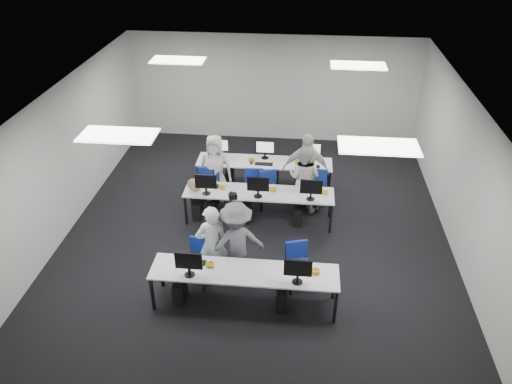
# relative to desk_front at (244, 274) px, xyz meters

# --- Properties ---
(room) EXTENTS (9.00, 9.02, 3.00)m
(room) POSITION_rel_desk_front_xyz_m (0.00, 2.40, 0.82)
(room) COLOR black
(room) RESTS_ON ground
(ceiling_panels) EXTENTS (5.20, 4.60, 0.02)m
(ceiling_panels) POSITION_rel_desk_front_xyz_m (0.00, 2.40, 2.30)
(ceiling_panels) COLOR white
(ceiling_panels) RESTS_ON room
(desk_front) EXTENTS (3.20, 0.70, 0.73)m
(desk_front) POSITION_rel_desk_front_xyz_m (0.00, 0.00, 0.00)
(desk_front) COLOR white
(desk_front) RESTS_ON ground
(desk_mid) EXTENTS (3.20, 0.70, 0.73)m
(desk_mid) POSITION_rel_desk_front_xyz_m (0.00, 2.60, 0.00)
(desk_mid) COLOR white
(desk_mid) RESTS_ON ground
(desk_back) EXTENTS (3.20, 0.70, 0.73)m
(desk_back) POSITION_rel_desk_front_xyz_m (0.00, 4.00, 0.00)
(desk_back) COLOR white
(desk_back) RESTS_ON ground
(equipment_front) EXTENTS (2.51, 0.41, 1.19)m
(equipment_front) POSITION_rel_desk_front_xyz_m (-0.19, -0.02, -0.32)
(equipment_front) COLOR #0D68B3
(equipment_front) RESTS_ON desk_front
(equipment_mid) EXTENTS (2.91, 0.41, 1.19)m
(equipment_mid) POSITION_rel_desk_front_xyz_m (-0.19, 2.58, -0.32)
(equipment_mid) COLOR white
(equipment_mid) RESTS_ON desk_mid
(equipment_back) EXTENTS (2.91, 0.41, 1.19)m
(equipment_back) POSITION_rel_desk_front_xyz_m (0.19, 4.02, -0.32)
(equipment_back) COLOR white
(equipment_back) RESTS_ON desk_back
(chair_0) EXTENTS (0.51, 0.54, 0.87)m
(chair_0) POSITION_rel_desk_front_xyz_m (-0.93, 0.51, -0.41)
(chair_0) COLOR navy
(chair_0) RESTS_ON ground
(chair_1) EXTENTS (0.54, 0.57, 0.87)m
(chair_1) POSITION_rel_desk_front_xyz_m (0.91, 0.58, -0.41)
(chair_1) COLOR navy
(chair_1) RESTS_ON ground
(chair_2) EXTENTS (0.43, 0.46, 0.82)m
(chair_2) POSITION_rel_desk_front_xyz_m (-1.19, 3.18, -0.42)
(chair_2) COLOR navy
(chair_2) RESTS_ON ground
(chair_3) EXTENTS (0.45, 0.49, 0.88)m
(chair_3) POSITION_rel_desk_front_xyz_m (-0.18, 3.17, -0.40)
(chair_3) COLOR navy
(chair_3) RESTS_ON ground
(chair_4) EXTENTS (0.53, 0.56, 0.96)m
(chair_4) POSITION_rel_desk_front_xyz_m (1.02, 3.26, -0.38)
(chair_4) COLOR navy
(chair_4) RESTS_ON ground
(chair_5) EXTENTS (0.49, 0.52, 0.87)m
(chair_5) POSITION_rel_desk_front_xyz_m (-1.25, 3.48, -0.41)
(chair_5) COLOR navy
(chair_5) RESTS_ON ground
(chair_6) EXTENTS (0.56, 0.59, 0.88)m
(chair_6) POSITION_rel_desk_front_xyz_m (0.07, 3.48, -0.40)
(chair_6) COLOR navy
(chair_6) RESTS_ON ground
(chair_7) EXTENTS (0.51, 0.55, 0.97)m
(chair_7) POSITION_rel_desk_front_xyz_m (1.25, 3.50, -0.37)
(chair_7) COLOR navy
(chair_7) RESTS_ON ground
(handbag) EXTENTS (0.39, 0.33, 0.27)m
(handbag) POSITION_rel_desk_front_xyz_m (-1.38, 2.53, 0.19)
(handbag) COLOR #92754B
(handbag) RESTS_ON desk_mid
(student_0) EXTENTS (0.69, 0.59, 1.60)m
(student_0) POSITION_rel_desk_front_xyz_m (-0.66, 0.60, 0.12)
(student_0) COLOR white
(student_0) RESTS_ON ground
(student_1) EXTENTS (0.93, 0.84, 1.57)m
(student_1) POSITION_rel_desk_front_xyz_m (0.96, 3.23, 0.11)
(student_1) COLOR white
(student_1) RESTS_ON ground
(student_2) EXTENTS (0.78, 0.51, 1.60)m
(student_2) POSITION_rel_desk_front_xyz_m (-1.09, 3.45, 0.12)
(student_2) COLOR white
(student_2) RESTS_ON ground
(student_3) EXTENTS (1.05, 0.45, 1.78)m
(student_3) POSITION_rel_desk_front_xyz_m (0.97, 3.35, 0.21)
(student_3) COLOR white
(student_3) RESTS_ON ground
(photographer) EXTENTS (1.19, 0.94, 1.62)m
(photographer) POSITION_rel_desk_front_xyz_m (-0.23, 0.70, 0.13)
(photographer) COLOR slate
(photographer) RESTS_ON ground
(dslr_camera) EXTENTS (0.20, 0.22, 0.10)m
(dslr_camera) POSITION_rel_desk_front_xyz_m (-0.29, 0.87, 0.99)
(dslr_camera) COLOR black
(dslr_camera) RESTS_ON photographer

